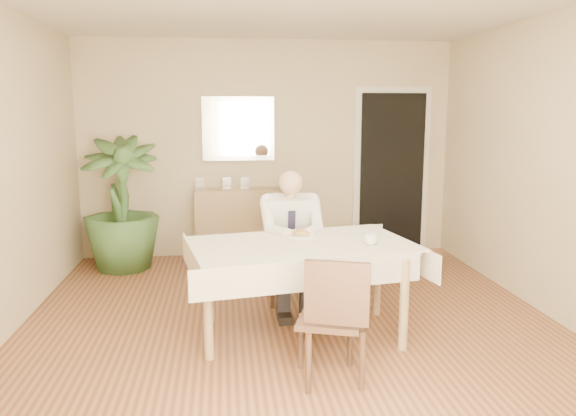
{
  "coord_description": "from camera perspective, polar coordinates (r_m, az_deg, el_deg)",
  "views": [
    {
      "loc": [
        -0.54,
        -4.33,
        1.78
      ],
      "look_at": [
        0.0,
        0.35,
        0.95
      ],
      "focal_mm": 35.0,
      "sensor_mm": 36.0,
      "label": 1
    }
  ],
  "objects": [
    {
      "name": "chair_far",
      "position": [
        5.29,
        0.03,
        -4.31
      ],
      "size": [
        0.41,
        0.41,
        0.85
      ],
      "rotation": [
        0.0,
        0.0,
        0.02
      ],
      "color": "#3E2518",
      "rests_on": "ground"
    },
    {
      "name": "window",
      "position": [
        1.96,
        9.49,
        0.15
      ],
      "size": [
        1.34,
        0.04,
        1.44
      ],
      "color": "white",
      "rests_on": "room"
    },
    {
      "name": "mirror",
      "position": [
        6.81,
        -5.07,
        8.02
      ],
      "size": [
        0.86,
        0.04,
        0.76
      ],
      "color": "silver",
      "rests_on": "room"
    },
    {
      "name": "potted_palm",
      "position": [
        6.51,
        -16.63,
        0.43
      ],
      "size": [
        0.9,
        0.9,
        1.49
      ],
      "primitive_type": "imported",
      "rotation": [
        0.0,
        0.0,
        0.08
      ],
      "color": "#305125",
      "rests_on": "ground"
    },
    {
      "name": "chair_near",
      "position": [
        3.68,
        4.61,
        -10.69
      ],
      "size": [
        0.52,
        0.53,
        0.86
      ],
      "rotation": [
        0.0,
        0.0,
        -0.33
      ],
      "color": "#3E2518",
      "rests_on": "ground"
    },
    {
      "name": "knife",
      "position": [
        4.56,
        2.03,
        -2.72
      ],
      "size": [
        0.01,
        0.13,
        0.01
      ],
      "primitive_type": "cylinder",
      "rotation": [
        1.57,
        0.0,
        0.0
      ],
      "color": "silver",
      "rests_on": "dining_table"
    },
    {
      "name": "doorway",
      "position": [
        7.15,
        10.47,
        3.57
      ],
      "size": [
        0.96,
        0.07,
        2.1
      ],
      "color": "white",
      "rests_on": "ground"
    },
    {
      "name": "dining_table",
      "position": [
        4.4,
        1.35,
        -4.65
      ],
      "size": [
        1.9,
        1.32,
        0.75
      ],
      "rotation": [
        0.0,
        0.0,
        0.18
      ],
      "color": "#9C7D56",
      "rests_on": "ground"
    },
    {
      "name": "photo_frame_center",
      "position": [
        6.73,
        -6.26,
        2.53
      ],
      "size": [
        0.1,
        0.02,
        0.14
      ],
      "primitive_type": "cube",
      "color": "silver",
      "rests_on": "sideboard"
    },
    {
      "name": "room",
      "position": [
        4.39,
        0.53,
        3.71
      ],
      "size": [
        5.0,
        5.02,
        2.6
      ],
      "color": "brown",
      "rests_on": "ground"
    },
    {
      "name": "sideboard",
      "position": [
        6.79,
        -4.89,
        -1.58
      ],
      "size": [
        1.06,
        0.39,
        0.84
      ],
      "primitive_type": "cube",
      "rotation": [
        0.0,
        0.0,
        -0.03
      ],
      "color": "#9C7D56",
      "rests_on": "ground"
    },
    {
      "name": "photo_frame_right",
      "position": [
        6.72,
        -4.4,
        2.55
      ],
      "size": [
        0.1,
        0.02,
        0.14
      ],
      "primitive_type": "cube",
      "color": "silver",
      "rests_on": "sideboard"
    },
    {
      "name": "plate",
      "position": [
        4.61,
        1.42,
        -2.77
      ],
      "size": [
        0.26,
        0.26,
        0.02
      ],
      "primitive_type": "cylinder",
      "color": "white",
      "rests_on": "dining_table"
    },
    {
      "name": "seated_man",
      "position": [
        4.97,
        0.41,
        -2.67
      ],
      "size": [
        0.48,
        0.72,
        1.24
      ],
      "color": "white",
      "rests_on": "ground"
    },
    {
      "name": "food",
      "position": [
        4.61,
        1.42,
        -2.51
      ],
      "size": [
        0.14,
        0.14,
        0.06
      ],
      "primitive_type": "ellipsoid",
      "color": "brown",
      "rests_on": "dining_table"
    },
    {
      "name": "coffee_mug",
      "position": [
        4.36,
        8.4,
        -3.14
      ],
      "size": [
        0.14,
        0.14,
        0.09
      ],
      "primitive_type": "imported",
      "rotation": [
        0.0,
        0.0,
        -0.22
      ],
      "color": "white",
      "rests_on": "dining_table"
    },
    {
      "name": "photo_frame_left",
      "position": [
        6.77,
        -8.95,
        2.51
      ],
      "size": [
        0.1,
        0.02,
        0.14
      ],
      "primitive_type": "cube",
      "color": "silver",
      "rests_on": "sideboard"
    },
    {
      "name": "fork",
      "position": [
        4.55,
        1.03,
        -2.74
      ],
      "size": [
        0.01,
        0.13,
        0.01
      ],
      "primitive_type": "cylinder",
      "rotation": [
        1.57,
        0.0,
        0.0
      ],
      "color": "silver",
      "rests_on": "dining_table"
    }
  ]
}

